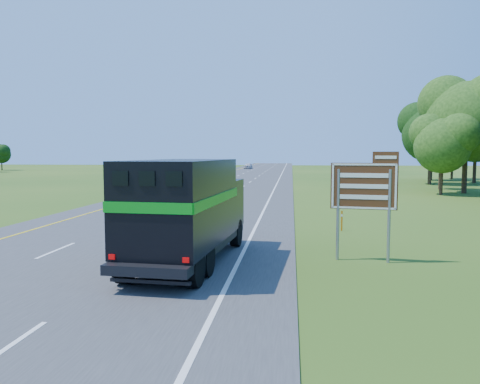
{
  "coord_description": "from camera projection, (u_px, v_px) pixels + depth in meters",
  "views": [
    {
      "loc": [
        7.33,
        -6.19,
        3.83
      ],
      "look_at": [
        4.54,
        19.02,
        1.74
      ],
      "focal_mm": 35.0,
      "sensor_mm": 36.0,
      "label": 1
    }
  ],
  "objects": [
    {
      "name": "far_car",
      "position": [
        248.0,
        166.0,
        116.52
      ],
      "size": [
        2.07,
        4.4,
        1.46
      ],
      "primitive_type": "imported",
      "rotation": [
        0.0,
        0.0,
        -0.08
      ],
      "color": "silver",
      "rests_on": "road"
    },
    {
      "name": "delineator",
      "position": [
        342.0,
        220.0,
        23.17
      ],
      "size": [
        0.08,
        0.05,
        1.0
      ],
      "color": "#D9640B",
      "rests_on": "ground"
    },
    {
      "name": "white_suv",
      "position": [
        172.0,
        188.0,
        41.54
      ],
      "size": [
        2.68,
        5.64,
        1.56
      ],
      "primitive_type": "imported",
      "rotation": [
        0.0,
        0.0,
        0.02
      ],
      "color": "white",
      "rests_on": "road"
    },
    {
      "name": "horse_truck",
      "position": [
        187.0,
        208.0,
        16.04
      ],
      "size": [
        3.11,
        8.25,
        3.58
      ],
      "rotation": [
        0.0,
        0.0,
        -0.08
      ],
      "color": "black",
      "rests_on": "road"
    },
    {
      "name": "lane_markings",
      "position": [
        231.0,
        185.0,
        56.78
      ],
      "size": [
        11.15,
        260.0,
        0.01
      ],
      "color": "yellow",
      "rests_on": "road"
    },
    {
      "name": "road",
      "position": [
        231.0,
        185.0,
        56.78
      ],
      "size": [
        15.0,
        260.0,
        0.04
      ],
      "primitive_type": "cube",
      "color": "#38383A",
      "rests_on": "ground"
    },
    {
      "name": "exit_sign",
      "position": [
        365.0,
        191.0,
        16.45
      ],
      "size": [
        2.28,
        0.43,
        3.9
      ],
      "rotation": [
        0.0,
        0.0,
        -0.16
      ],
      "color": "gray",
      "rests_on": "ground"
    }
  ]
}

